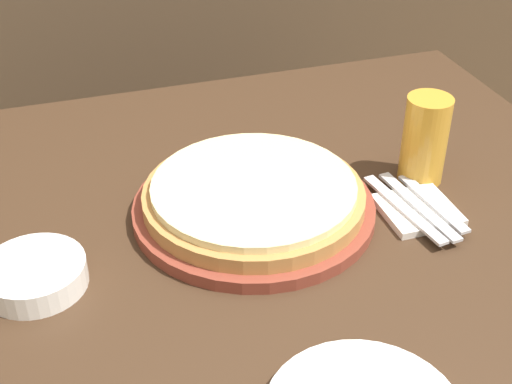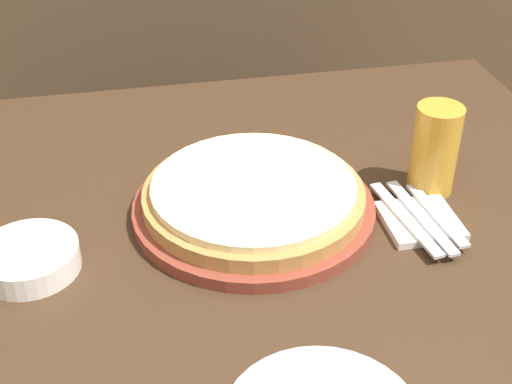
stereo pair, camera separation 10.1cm
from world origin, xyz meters
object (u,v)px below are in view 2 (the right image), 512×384
object	(u,v)px
beer_glass	(435,146)
side_bowl	(29,258)
fork	(405,218)
pizza_on_board	(256,200)
spoon	(436,214)
dinner_knife	(421,216)

from	to	relation	value
beer_glass	side_bowl	world-z (taller)	beer_glass
side_bowl	fork	bearing A→B (deg)	-1.00
pizza_on_board	fork	world-z (taller)	pizza_on_board
spoon	beer_glass	bearing A→B (deg)	73.29
pizza_on_board	dinner_knife	distance (m)	0.25
pizza_on_board	spoon	bearing A→B (deg)	-16.19
side_bowl	fork	distance (m)	0.55
pizza_on_board	spoon	size ratio (longest dim) A/B	2.22
beer_glass	fork	bearing A→B (deg)	-130.71
beer_glass	spoon	bearing A→B (deg)	-106.71
fork	pizza_on_board	bearing A→B (deg)	160.27
pizza_on_board	beer_glass	world-z (taller)	beer_glass
dinner_knife	fork	bearing A→B (deg)	180.00
fork	beer_glass	bearing A→B (deg)	49.29
pizza_on_board	spoon	world-z (taller)	pizza_on_board
dinner_knife	spoon	xyz separation A→B (m)	(0.03, 0.00, 0.00)
pizza_on_board	beer_glass	bearing A→B (deg)	2.56
pizza_on_board	fork	size ratio (longest dim) A/B	1.90
beer_glass	spoon	world-z (taller)	beer_glass
fork	spoon	size ratio (longest dim) A/B	1.17
pizza_on_board	spoon	xyz separation A→B (m)	(0.26, -0.08, -0.01)
side_bowl	fork	xyz separation A→B (m)	(0.55, -0.01, -0.00)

